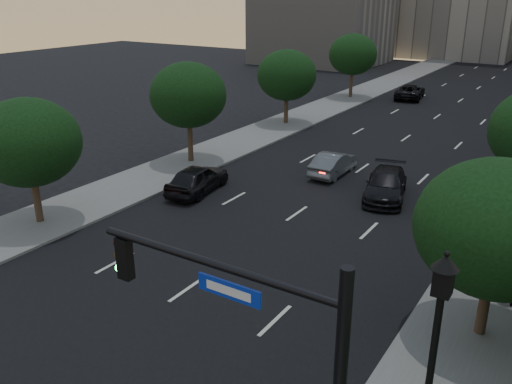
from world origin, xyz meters
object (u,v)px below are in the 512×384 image
Objects in this scene: street_lamp at (432,361)px; pedestrian_c at (506,259)px; sedan_near_left at (197,179)px; sedan_near_right at (386,185)px; sedan_far_left at (410,92)px; pedestrian_b at (509,279)px; sedan_mid_left at (333,163)px.

street_lamp reaches higher than pedestrian_c.
sedan_near_left is 10.69m from sedan_near_right.
pedestrian_c is (15.15, -35.70, 0.23)m from sedan_far_left.
sedan_near_left is 2.84× the size of pedestrian_c.
pedestrian_b is at bearing -61.59° from sedan_near_right.
sedan_near_left is 0.87× the size of sedan_far_left.
sedan_near_left is at bearing 78.59° from sedan_far_left.
street_lamp reaches higher than sedan_mid_left.
pedestrian_b reaches higher than sedan_near_right.
street_lamp is 1.01× the size of sedan_far_left.
sedan_mid_left is at bearing -25.73° from pedestrian_b.
sedan_near_left is (-16.42, 11.55, -1.81)m from street_lamp.
street_lamp is at bearing 119.89° from sedan_mid_left.
pedestrian_c reaches higher than sedan_near_right.
street_lamp is at bearing 99.16° from sedan_far_left.
sedan_near_right is (7.91, -29.31, -0.01)m from sedan_far_left.
pedestrian_c reaches higher than sedan_mid_left.
pedestrian_b is at bearing 161.39° from sedan_near_left.
pedestrian_b reaches higher than sedan_far_left.
sedan_far_left is at bearing -100.52° from sedan_near_left.
street_lamp is at bearing -81.67° from sedan_near_right.
pedestrian_b is at bearing 110.47° from pedestrian_c.
sedan_far_left is 38.78m from pedestrian_c.
sedan_near_left is at bearing 4.72° from pedestrian_b.
pedestrian_b reaches higher than sedan_near_left.
sedan_far_left is at bearing -58.63° from pedestrian_c.
pedestrian_c is (0.28, 10.15, -1.64)m from street_lamp.
pedestrian_b is 1.08× the size of pedestrian_c.
pedestrian_c is at bearing 88.40° from street_lamp.
sedan_far_left is 3.26× the size of pedestrian_c.
sedan_near_right is (9.46, 4.99, -0.06)m from sedan_near_left.
sedan_near_right is 11.22m from pedestrian_b.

